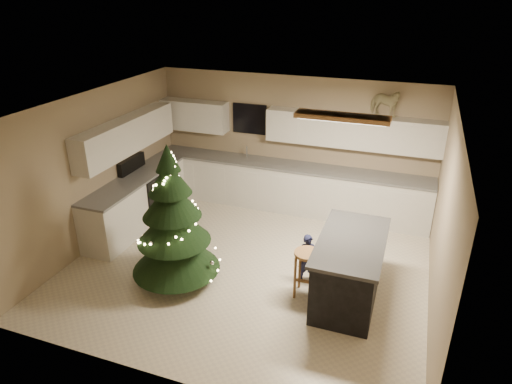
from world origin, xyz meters
TOP-DOWN VIEW (x-y plane):
  - ground_plane at (0.00, 0.00)m, footprint 5.50×5.50m
  - room_shell at (0.02, 0.00)m, footprint 5.52×5.02m
  - cabinetry at (-0.91, 1.65)m, footprint 5.50×3.20m
  - island at (1.63, -0.28)m, footprint 0.90×1.70m
  - bar_stool at (1.05, -0.43)m, footprint 0.38×0.38m
  - christmas_tree at (-0.90, -0.72)m, footprint 1.37×1.32m
  - toddler at (0.98, -0.09)m, footprint 0.33×0.28m
  - rocking_horse at (1.67, 2.33)m, footprint 0.63×0.44m

SIDE VIEW (x-z plane):
  - ground_plane at x=0.00m, z-range 0.00..0.00m
  - toddler at x=0.98m, z-range 0.00..0.78m
  - island at x=1.63m, z-range 0.00..0.95m
  - bar_stool at x=1.05m, z-range 0.18..0.90m
  - cabinetry at x=-0.91m, z-range -0.24..1.76m
  - christmas_tree at x=-0.90m, z-range -0.19..1.99m
  - room_shell at x=0.02m, z-range 0.44..3.05m
  - rocking_horse at x=1.67m, z-range 2.01..2.52m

